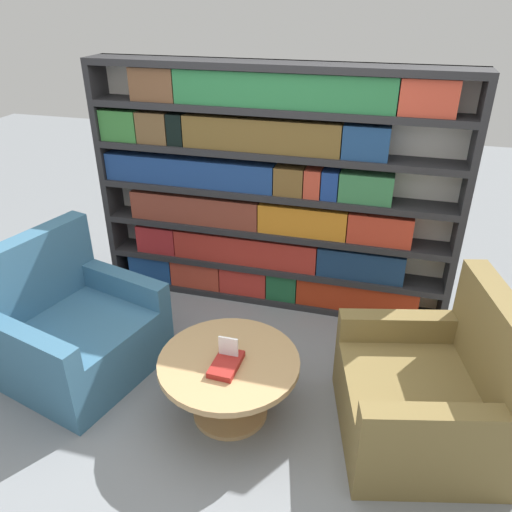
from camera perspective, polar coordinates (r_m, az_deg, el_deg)
ground_plane at (r=3.22m, az=-5.05°, el=-18.62°), size 14.00×14.00×0.00m
bookshelf at (r=3.91m, az=1.29°, el=7.14°), size 2.81×0.30×1.90m
armchair_left at (r=3.62m, az=-20.02°, el=-8.05°), size 1.04×1.09×0.94m
armchair_right at (r=3.10m, az=19.09°, el=-14.83°), size 1.03×1.09×0.94m
coffee_table at (r=3.07m, az=-3.07°, el=-13.45°), size 0.84×0.84×0.42m
table_sign at (r=2.95m, az=-3.17°, el=-10.73°), size 0.12×0.06×0.16m
stray_book at (r=2.93m, az=-3.43°, el=-12.24°), size 0.16×0.26×0.04m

